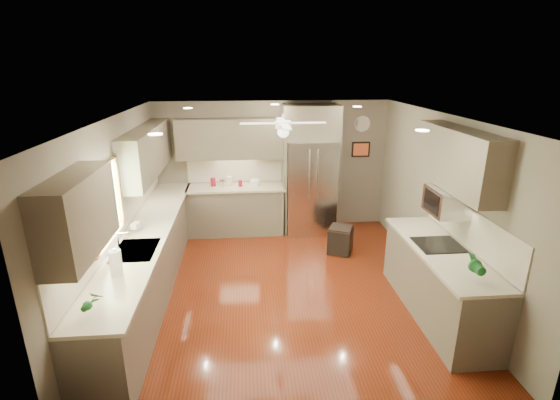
{
  "coord_description": "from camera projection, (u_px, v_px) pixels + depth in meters",
  "views": [
    {
      "loc": [
        -0.53,
        -5.25,
        3.14
      ],
      "look_at": [
        -0.02,
        0.6,
        1.17
      ],
      "focal_mm": 26.0,
      "sensor_mm": 36.0,
      "label": 1
    }
  ],
  "objects": [
    {
      "name": "stool",
      "position": [
        340.0,
        240.0,
        7.07
      ],
      "size": [
        0.51,
        0.51,
        0.47
      ],
      "color": "black",
      "rests_on": "ground"
    },
    {
      "name": "potted_plant_right",
      "position": [
        476.0,
        264.0,
        4.33
      ],
      "size": [
        0.19,
        0.16,
        0.34
      ],
      "primitive_type": "imported",
      "rotation": [
        0.0,
        0.0,
        -0.03
      ],
      "color": "#1A5B23",
      "rests_on": "right_run"
    },
    {
      "name": "recessed_lights",
      "position": [
        280.0,
        114.0,
        5.58
      ],
      "size": [
        2.84,
        3.14,
        0.01
      ],
      "color": "white",
      "rests_on": "ceiling"
    },
    {
      "name": "refrigerator",
      "position": [
        310.0,
        172.0,
        7.72
      ],
      "size": [
        1.06,
        0.75,
        2.45
      ],
      "color": "silver",
      "rests_on": "ground"
    },
    {
      "name": "paper_towel",
      "position": [
        116.0,
        264.0,
        4.41
      ],
      "size": [
        0.13,
        0.13,
        0.34
      ],
      "color": "white",
      "rests_on": "left_run"
    },
    {
      "name": "framed_print",
      "position": [
        361.0,
        149.0,
        7.99
      ],
      "size": [
        0.36,
        0.03,
        0.3
      ],
      "color": "black",
      "rests_on": "wall_back"
    },
    {
      "name": "wall_back",
      "position": [
        272.0,
        166.0,
        7.96
      ],
      "size": [
        4.5,
        0.0,
        4.5
      ],
      "primitive_type": "plane",
      "rotation": [
        1.57,
        0.0,
        0.0
      ],
      "color": "#6A6051",
      "rests_on": "ground"
    },
    {
      "name": "bowl",
      "position": [
        255.0,
        184.0,
        7.76
      ],
      "size": [
        0.22,
        0.22,
        0.05
      ],
      "primitive_type": "imported",
      "rotation": [
        0.0,
        0.0,
        0.03
      ],
      "color": "beige",
      "rests_on": "back_run"
    },
    {
      "name": "potted_plant_left",
      "position": [
        93.0,
        301.0,
        3.71
      ],
      "size": [
        0.17,
        0.13,
        0.28
      ],
      "primitive_type": "imported",
      "rotation": [
        0.0,
        0.0,
        -0.21
      ],
      "color": "#1A5B23",
      "rests_on": "left_run"
    },
    {
      "name": "canister_b",
      "position": [
        222.0,
        183.0,
        7.68
      ],
      "size": [
        0.11,
        0.11,
        0.16
      ],
      "primitive_type": "cylinder",
      "rotation": [
        0.0,
        0.0,
        -0.13
      ],
      "color": "silver",
      "rests_on": "back_run"
    },
    {
      "name": "microwave",
      "position": [
        447.0,
        201.0,
        5.18
      ],
      "size": [
        0.43,
        0.55,
        0.34
      ],
      "color": "silver",
      "rests_on": "wall_right"
    },
    {
      "name": "soap_bottle",
      "position": [
        136.0,
        225.0,
        5.6
      ],
      "size": [
        0.11,
        0.11,
        0.19
      ],
      "primitive_type": "imported",
      "rotation": [
        0.0,
        0.0,
        -0.35
      ],
      "color": "white",
      "rests_on": "left_run"
    },
    {
      "name": "floor",
      "position": [
        285.0,
        288.0,
        6.0
      ],
      "size": [
        5.0,
        5.0,
        0.0
      ],
      "primitive_type": "plane",
      "color": "#461B09",
      "rests_on": "ground"
    },
    {
      "name": "ceiling_fan",
      "position": [
        283.0,
        127.0,
        5.54
      ],
      "size": [
        1.18,
        1.18,
        0.32
      ],
      "color": "white",
      "rests_on": "ceiling"
    },
    {
      "name": "wall_front",
      "position": [
        316.0,
        313.0,
        3.24
      ],
      "size": [
        4.5,
        0.0,
        4.5
      ],
      "primitive_type": "plane",
      "rotation": [
        -1.57,
        0.0,
        0.0
      ],
      "color": "#6A6051",
      "rests_on": "ground"
    },
    {
      "name": "canister_d",
      "position": [
        240.0,
        183.0,
        7.69
      ],
      "size": [
        0.09,
        0.09,
        0.11
      ],
      "primitive_type": "cylinder",
      "rotation": [
        0.0,
        0.0,
        -0.25
      ],
      "color": "maroon",
      "rests_on": "back_run"
    },
    {
      "name": "wall_left",
      "position": [
        118.0,
        213.0,
        5.41
      ],
      "size": [
        0.0,
        5.0,
        5.0
      ],
      "primitive_type": "plane",
      "rotation": [
        1.57,
        0.0,
        1.57
      ],
      "color": "#6A6051",
      "rests_on": "ground"
    },
    {
      "name": "left_run",
      "position": [
        149.0,
        259.0,
        5.82
      ],
      "size": [
        0.65,
        4.7,
        1.45
      ],
      "color": "brown",
      "rests_on": "ground"
    },
    {
      "name": "window",
      "position": [
        105.0,
        204.0,
        4.85
      ],
      "size": [
        0.05,
        1.12,
        0.92
      ],
      "color": "#BFF2B2",
      "rests_on": "wall_left"
    },
    {
      "name": "back_run",
      "position": [
        237.0,
        209.0,
        7.87
      ],
      "size": [
        1.85,
        0.65,
        1.45
      ],
      "color": "brown",
      "rests_on": "ground"
    },
    {
      "name": "right_run",
      "position": [
        439.0,
        280.0,
        5.25
      ],
      "size": [
        0.7,
        2.2,
        1.45
      ],
      "color": "brown",
      "rests_on": "ground"
    },
    {
      "name": "canister_c",
      "position": [
        229.0,
        181.0,
        7.74
      ],
      "size": [
        0.11,
        0.11,
        0.17
      ],
      "primitive_type": "cylinder",
      "rotation": [
        0.0,
        0.0,
        0.07
      ],
      "color": "beige",
      "rests_on": "back_run"
    },
    {
      "name": "wall_clock",
      "position": [
        362.0,
        124.0,
        7.84
      ],
      "size": [
        0.3,
        0.03,
        0.3
      ],
      "color": "white",
      "rests_on": "wall_back"
    },
    {
      "name": "sink",
      "position": [
        136.0,
        252.0,
        5.08
      ],
      "size": [
        0.5,
        0.7,
        0.32
      ],
      "color": "silver",
      "rests_on": "left_run"
    },
    {
      "name": "wall_right",
      "position": [
        442.0,
        204.0,
        5.79
      ],
      "size": [
        0.0,
        5.0,
        5.0
      ],
      "primitive_type": "plane",
      "rotation": [
        1.57,
        0.0,
        -1.57
      ],
      "color": "#6A6051",
      "rests_on": "ground"
    },
    {
      "name": "canister_a",
      "position": [
        213.0,
        182.0,
        7.7
      ],
      "size": [
        0.12,
        0.12,
        0.16
      ],
      "primitive_type": "cylinder",
      "rotation": [
        0.0,
        0.0,
        0.24
      ],
      "color": "maroon",
      "rests_on": "back_run"
    },
    {
      "name": "ceiling",
      "position": [
        285.0,
        117.0,
        5.2
      ],
      "size": [
        5.0,
        5.0,
        0.0
      ],
      "primitive_type": "plane",
      "rotation": [
        3.14,
        0.0,
        0.0
      ],
      "color": "white",
      "rests_on": "ground"
    },
    {
      "name": "uppers",
      "position": [
        231.0,
        155.0,
        6.01
      ],
      "size": [
        4.5,
        4.7,
        0.95
      ],
      "color": "brown",
      "rests_on": "wall_left"
    }
  ]
}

